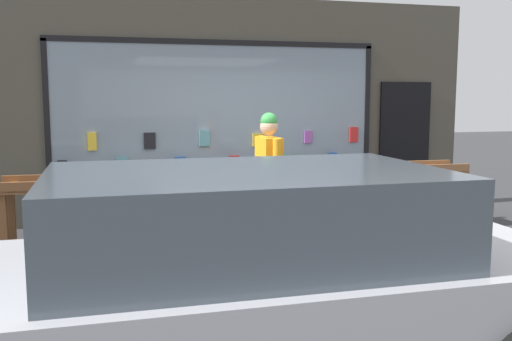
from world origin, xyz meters
TOP-DOWN VIEW (x-y plane):
  - ground_plane at (0.00, 0.00)m, footprint 40.00×40.00m
  - shopfront_facade at (0.03, 2.39)m, footprint 7.88×0.29m
  - display_table_left at (-1.61, 0.98)m, footprint 2.99×0.77m
  - display_table_right at (1.61, 0.97)m, footprint 2.98×0.66m
  - person_browsing at (0.09, 0.40)m, footprint 0.24×0.66m
  - small_dog at (0.47, 0.14)m, footprint 0.39×0.48m
  - parked_car at (-0.99, -2.78)m, footprint 4.36×1.92m

SIDE VIEW (x-z plane):
  - ground_plane at x=0.00m, z-range 0.00..0.00m
  - small_dog at x=0.47m, z-range 0.06..0.45m
  - display_table_left at x=-1.61m, z-range 0.28..1.17m
  - parked_car at x=-0.99m, z-range 0.04..1.45m
  - display_table_right at x=1.61m, z-range 0.29..1.22m
  - person_browsing at x=0.09m, z-range 0.14..1.82m
  - shopfront_facade at x=0.03m, z-range -0.01..3.33m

